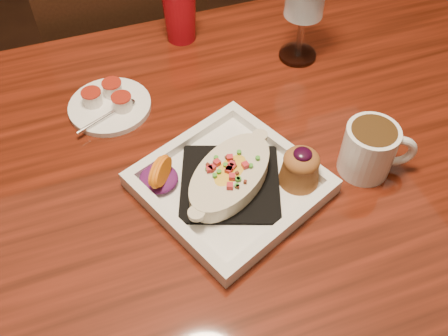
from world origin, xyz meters
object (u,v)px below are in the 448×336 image
object	(u,v)px
plate	(237,179)
coffee_mug	(371,148)
red_tumbler	(180,13)
chair_far	(128,64)
saucer	(109,104)
table	(190,199)

from	to	relation	value
plate	coffee_mug	size ratio (longest dim) A/B	2.81
plate	red_tumbler	bearing A→B (deg)	62.71
red_tumbler	chair_far	bearing A→B (deg)	110.33
coffee_mug	saucer	world-z (taller)	coffee_mug
saucer	table	bearing A→B (deg)	-62.89
red_tumbler	coffee_mug	bearing A→B (deg)	-67.87
table	chair_far	xyz separation A→B (m)	(-0.00, 0.63, -0.15)
chair_far	coffee_mug	world-z (taller)	chair_far
coffee_mug	plate	bearing A→B (deg)	-166.01
coffee_mug	red_tumbler	world-z (taller)	red_tumbler
table	saucer	bearing A→B (deg)	117.11
saucer	red_tumbler	size ratio (longest dim) A/B	1.28
table	coffee_mug	bearing A→B (deg)	-20.30
chair_far	saucer	bearing A→B (deg)	77.45
chair_far	saucer	distance (m)	0.52
plate	saucer	world-z (taller)	plate
table	saucer	xyz separation A→B (m)	(-0.10, 0.19, 0.11)
red_tumbler	plate	bearing A→B (deg)	-94.23
coffee_mug	red_tumbler	size ratio (longest dim) A/B	0.99
saucer	red_tumbler	world-z (taller)	red_tumbler
coffee_mug	red_tumbler	distance (m)	0.51
plate	saucer	xyz separation A→B (m)	(-0.16, 0.26, -0.01)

